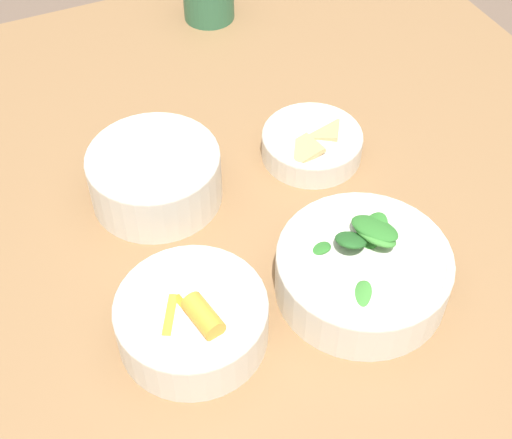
{
  "coord_description": "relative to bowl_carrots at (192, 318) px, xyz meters",
  "views": [
    {
      "loc": [
        -0.44,
        0.23,
        1.39
      ],
      "look_at": [
        0.06,
        0.0,
        0.79
      ],
      "focal_mm": 50.0,
      "sensor_mm": 36.0,
      "label": 1
    }
  ],
  "objects": [
    {
      "name": "bowl_greens",
      "position": [
        -0.02,
        -0.19,
        0.0
      ],
      "size": [
        0.19,
        0.19,
        0.08
      ],
      "color": "silver",
      "rests_on": "dining_table"
    },
    {
      "name": "bowl_carrots",
      "position": [
        0.0,
        0.0,
        0.0
      ],
      "size": [
        0.15,
        0.15,
        0.07
      ],
      "color": "silver",
      "rests_on": "dining_table"
    },
    {
      "name": "bowl_beans_hotdog",
      "position": [
        0.21,
        -0.03,
        0.0
      ],
      "size": [
        0.16,
        0.16,
        0.07
      ],
      "color": "silver",
      "rests_on": "dining_table"
    },
    {
      "name": "dining_table",
      "position": [
        0.04,
        -0.12,
        -0.13
      ],
      "size": [
        1.26,
        1.06,
        0.76
      ],
      "color": "olive",
      "rests_on": "ground_plane"
    },
    {
      "name": "bowl_cookies",
      "position": [
        0.19,
        -0.24,
        -0.01
      ],
      "size": [
        0.13,
        0.13,
        0.04
      ],
      "color": "silver",
      "rests_on": "dining_table"
    }
  ]
}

